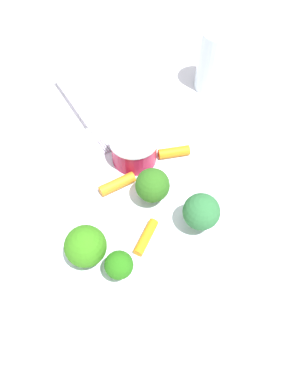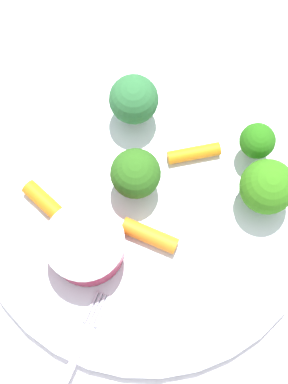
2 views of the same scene
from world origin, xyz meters
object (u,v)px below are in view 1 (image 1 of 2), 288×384
Objects in this scene: drinking_glass at (216,61)px; carrot_stick_1 at (177,153)px; sauce_cup at (134,149)px; carrot_stick_0 at (117,185)px; broccoli_floret_3 at (119,265)px; broccoli_floret_2 at (201,212)px; carrot_stick_2 at (146,237)px; broccoli_floret_0 at (152,186)px; fork at (80,113)px; broccoli_floret_1 at (86,246)px; plate at (141,202)px.

carrot_stick_1 is at bearing 99.44° from drinking_glass.
sauce_cup is 1.48× the size of carrot_stick_1.
broccoli_floret_3 is at bearing 126.39° from carrot_stick_0.
sauce_cup is 0.22m from drinking_glass.
broccoli_floret_2 is 1.24× the size of broccoli_floret_3.
sauce_cup is 0.66× the size of drinking_glass.
carrot_stick_2 is at bearing 129.20° from sauce_cup.
broccoli_floret_2 is at bearing 132.39° from carrot_stick_1.
broccoli_floret_0 is 0.29× the size of fork.
drinking_glass is (0.02, -0.37, 0.01)m from broccoli_floret_1.
carrot_stick_0 is at bearing -53.61° from broccoli_floret_3.
broccoli_floret_1 is (-0.04, 0.16, 0.01)m from sauce_cup.
broccoli_floret_1 reaches higher than carrot_stick_2.
broccoli_floret_3 is 0.12m from carrot_stick_0.
broccoli_floret_3 is 0.38m from drinking_glass.
sauce_cup is 0.06m from carrot_stick_1.
broccoli_floret_3 is at bearing 102.08° from broccoli_floret_0.
sauce_cup is 0.37× the size of fork.
carrot_stick_0 is 0.09m from carrot_stick_2.
fork is (0.25, -0.08, -0.03)m from broccoli_floret_2.
broccoli_floret_1 is 0.19m from carrot_stick_1.
carrot_stick_0 is 1.04× the size of carrot_stick_2.
plate is 0.11m from broccoli_floret_3.
broccoli_floret_0 is at bearing -146.05° from plate.
broccoli_floret_1 is at bearing 86.30° from carrot_stick_1.
broccoli_floret_2 is 0.29m from drinking_glass.
carrot_stick_1 is 0.19m from drinking_glass.
broccoli_floret_1 is 1.13× the size of carrot_stick_2.
broccoli_floret_3 is at bearing 99.36° from drinking_glass.
broccoli_floret_1 reaches higher than broccoli_floret_3.
carrot_stick_1 is (-0.04, -0.09, -0.00)m from carrot_stick_0.
sauce_cup is at bearing -81.92° from carrot_stick_0.
broccoli_floret_0 is 0.11m from broccoli_floret_1.
plate is 5.89× the size of broccoli_floret_0.
fork is at bearing -32.97° from carrot_stick_2.
drinking_glass reaches higher than carrot_stick_0.
drinking_glass is at bearing -92.27° from carrot_stick_0.
broccoli_floret_1 reaches higher than plate.
broccoli_floret_1 reaches higher than carrot_stick_1.
broccoli_floret_3 is (-0.04, -0.00, -0.00)m from broccoli_floret_1.
broccoli_floret_2 reaches higher than carrot_stick_0.
broccoli_floret_3 is (0.05, 0.10, -0.00)m from broccoli_floret_2.
broccoli_floret_2 is at bearing -129.81° from broccoli_floret_1.
sauce_cup is 0.13m from carrot_stick_2.
broccoli_floret_0 is 0.27m from drinking_glass.
broccoli_floret_3 is 0.92× the size of carrot_stick_2.
broccoli_floret_3 is at bearing 88.60° from carrot_stick_2.
plate is at bearing 3.64° from broccoli_floret_2.
broccoli_floret_1 is 0.54× the size of drinking_glass.
broccoli_floret_2 is (-0.08, -0.01, 0.04)m from plate.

